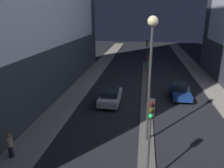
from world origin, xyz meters
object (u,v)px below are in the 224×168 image
at_px(traffic_light_mid, 148,69).
at_px(traffic_light_far, 147,48).
at_px(traffic_light_near, 150,124).
at_px(pedestrian_on_left_sidewalk, 10,145).
at_px(car_right_lane, 180,91).
at_px(car_left_lane, 110,96).
at_px(street_lamp, 151,51).

relative_size(traffic_light_mid, traffic_light_far, 1.00).
bearing_deg(traffic_light_near, traffic_light_mid, 90.00).
bearing_deg(pedestrian_on_left_sidewalk, car_right_lane, 45.84).
relative_size(traffic_light_mid, car_left_lane, 1.09).
bearing_deg(street_lamp, car_left_lane, 119.43).
relative_size(traffic_light_mid, street_lamp, 0.56).
bearing_deg(traffic_light_far, traffic_light_mid, -90.00).
distance_m(traffic_light_near, street_lamp, 5.02).
bearing_deg(traffic_light_near, pedestrian_on_left_sidewalk, 173.21).
xyz_separation_m(car_left_lane, pedestrian_on_left_sidewalk, (-4.67, -9.43, 0.22)).
height_order(traffic_light_mid, traffic_light_far, same).
xyz_separation_m(traffic_light_near, car_right_lane, (3.52, 13.03, -2.77)).
height_order(traffic_light_far, pedestrian_on_left_sidewalk, traffic_light_far).
distance_m(traffic_light_mid, street_lamp, 7.37).
relative_size(traffic_light_near, car_left_lane, 1.09).
distance_m(traffic_light_far, car_left_lane, 14.35).
height_order(traffic_light_near, pedestrian_on_left_sidewalk, traffic_light_near).
xyz_separation_m(traffic_light_near, street_lamp, (0.00, 4.17, 2.80)).
distance_m(traffic_light_far, pedestrian_on_left_sidewalk, 24.61).
bearing_deg(car_left_lane, traffic_light_far, 75.53).
distance_m(traffic_light_near, pedestrian_on_left_sidewalk, 8.63).
xyz_separation_m(traffic_light_near, car_left_lane, (-3.52, 10.40, -2.75)).
relative_size(car_right_lane, pedestrian_on_left_sidewalk, 2.54).
relative_size(street_lamp, pedestrian_on_left_sidewalk, 5.12).
xyz_separation_m(traffic_light_mid, traffic_light_far, (0.00, 13.05, 0.00)).
bearing_deg(car_right_lane, traffic_light_near, -105.11).
distance_m(traffic_light_near, car_left_lane, 11.32).
distance_m(traffic_light_near, traffic_light_far, 24.04).
height_order(car_left_lane, pedestrian_on_left_sidewalk, pedestrian_on_left_sidewalk).
bearing_deg(traffic_light_near, car_right_lane, 74.89).
bearing_deg(traffic_light_mid, traffic_light_near, -90.00).
distance_m(traffic_light_mid, car_left_lane, 4.50).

